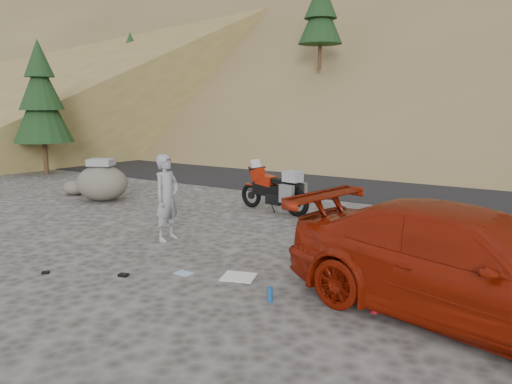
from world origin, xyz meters
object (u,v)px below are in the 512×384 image
(motorcycle, at_px, (277,190))
(boulder, at_px, (102,182))
(man, at_px, (168,240))
(red_car, at_px, (466,320))

(motorcycle, bearing_deg, boulder, -155.24)
(man, xyz_separation_m, boulder, (-4.34, 2.11, 0.51))
(motorcycle, relative_size, man, 1.26)
(man, relative_size, boulder, 0.98)
(motorcycle, xyz_separation_m, man, (-0.59, -3.37, -0.56))
(motorcycle, relative_size, red_car, 0.44)
(man, bearing_deg, motorcycle, -11.65)
(red_car, bearing_deg, boulder, 86.44)
(motorcycle, distance_m, boulder, 5.09)
(motorcycle, distance_m, red_car, 6.69)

